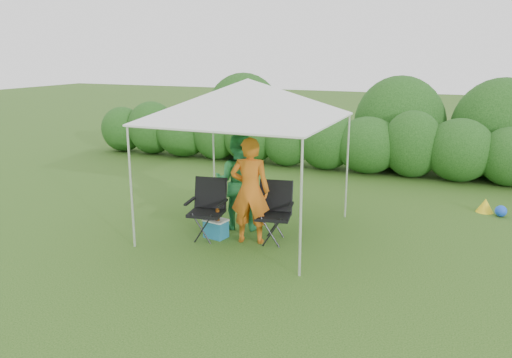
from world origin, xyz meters
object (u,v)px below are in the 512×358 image
at_px(man, 250,191).
at_px(cooler, 216,228).
at_px(chair_left, 208,204).
at_px(woman, 238,181).
at_px(chair_right, 274,207).
at_px(canopy, 248,99).

distance_m(man, cooler, 1.02).
distance_m(chair_left, woman, 0.77).
relative_size(chair_right, cooler, 2.36).
distance_m(man, woman, 0.80).
xyz_separation_m(chair_left, cooler, (0.15, -0.00, -0.43)).
height_order(chair_left, cooler, chair_left).
xyz_separation_m(man, cooler, (-0.66, -0.04, -0.77)).
bearing_deg(chair_right, man, -155.02).
distance_m(canopy, woman, 1.58).
bearing_deg(cooler, chair_left, -170.56).
relative_size(chair_left, cooler, 2.37).
height_order(chair_right, man, man).
distance_m(chair_right, woman, 0.99).
relative_size(canopy, chair_right, 2.91).
xyz_separation_m(man, woman, (-0.52, 0.61, -0.03)).
bearing_deg(cooler, chair_right, 26.85).
distance_m(woman, cooler, 0.99).
relative_size(canopy, woman, 1.70).
bearing_deg(chair_right, chair_left, -176.89).
relative_size(chair_right, woman, 0.59).
bearing_deg(woman, man, 118.32).
bearing_deg(chair_right, cooler, -174.75).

